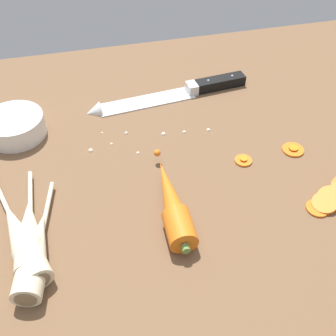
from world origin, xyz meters
TOP-DOWN VIEW (x-y plane):
  - ground_plane at (0.00, 0.00)cm, footprint 120.00×90.00cm
  - chefs_knife at (5.06, 20.06)cm, footprint 34.86×6.78cm
  - whole_carrot at (-1.39, -10.28)cm, footprint 4.56×21.18cm
  - parsnip_front at (-22.56, -10.76)cm, footprint 4.00×20.32cm
  - parsnip_mid_left at (-23.70, -11.49)cm, footprint 9.67×23.39cm
  - parsnip_mid_right at (-21.76, -14.43)cm, footprint 6.42×21.03cm
  - carrot_slice_stray_near at (13.63, -2.03)cm, footprint 3.06×3.06cm
  - carrot_slice_stray_mid at (23.39, -1.52)cm, footprint 3.87×3.87cm
  - prep_bowl at (-25.04, 15.17)cm, footprint 11.00×11.00cm
  - mince_crumbs at (-1.69, 8.05)cm, footprint 23.23×7.74cm

SIDE VIEW (x-z plane):
  - ground_plane at x=0.00cm, z-range -4.00..0.00cm
  - carrot_slice_stray_near at x=13.63cm, z-range 0.01..0.71cm
  - carrot_slice_stray_mid at x=23.39cm, z-range 0.01..0.71cm
  - mince_crumbs at x=-1.69cm, z-range -0.06..0.78cm
  - chefs_knife at x=5.06cm, z-range -1.44..2.74cm
  - parsnip_mid_left at x=-23.70cm, z-range -0.02..3.98cm
  - parsnip_mid_right at x=-21.76cm, z-range -0.02..3.98cm
  - parsnip_front at x=-22.56cm, z-range -0.02..3.98cm
  - whole_carrot at x=-1.39cm, z-range 0.00..4.20cm
  - prep_bowl at x=-25.04cm, z-range 0.15..4.15cm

